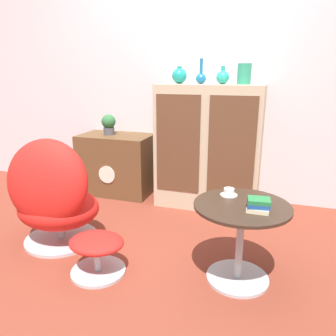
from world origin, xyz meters
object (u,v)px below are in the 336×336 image
at_px(egg_chair, 53,197).
at_px(teacup, 229,193).
at_px(book_stack, 258,205).
at_px(potted_plant, 109,124).
at_px(sideboard, 209,147).
at_px(vase_leftmost, 179,76).
at_px(vase_rightmost, 244,74).
at_px(vase_inner_left, 201,77).
at_px(coffee_table, 240,232).
at_px(vase_inner_right, 223,77).
at_px(ottoman, 97,249).
at_px(tv_console, 117,164).

distance_m(egg_chair, teacup, 1.25).
relative_size(egg_chair, book_stack, 6.26).
bearing_deg(potted_plant, book_stack, -38.19).
bearing_deg(book_stack, sideboard, 113.11).
xyz_separation_m(vase_leftmost, vase_rightmost, (0.57, 0.00, 0.02)).
xyz_separation_m(sideboard, vase_inner_left, (-0.10, 0.00, 0.62)).
bearing_deg(coffee_table, vase_inner_left, 114.36).
height_order(sideboard, potted_plant, sideboard).
height_order(egg_chair, vase_inner_right, vase_inner_right).
height_order(ottoman, book_stack, book_stack).
height_order(ottoman, vase_leftmost, vase_leftmost).
height_order(tv_console, vase_rightmost, vase_rightmost).
bearing_deg(vase_leftmost, vase_rightmost, 0.00).
bearing_deg(potted_plant, tv_console, -0.27).
distance_m(coffee_table, vase_inner_right, 1.48).
relative_size(vase_inner_right, potted_plant, 0.75).
bearing_deg(teacup, vase_rightmost, 92.93).
bearing_deg(egg_chair, coffee_table, -1.23).
distance_m(vase_inner_left, vase_rightmost, 0.38).
relative_size(coffee_table, vase_inner_left, 2.61).
distance_m(sideboard, book_stack, 1.32).
xyz_separation_m(egg_chair, potted_plant, (-0.14, 1.13, 0.36)).
xyz_separation_m(coffee_table, potted_plant, (-1.47, 1.16, 0.41)).
height_order(teacup, book_stack, book_stack).
bearing_deg(potted_plant, vase_inner_right, -0.50).
xyz_separation_m(ottoman, coffee_table, (0.85, 0.21, 0.15)).
bearing_deg(vase_leftmost, egg_chair, -118.48).
height_order(sideboard, egg_chair, sideboard).
xyz_separation_m(vase_rightmost, teacup, (0.05, -1.03, -0.70)).
bearing_deg(coffee_table, vase_rightmost, 97.29).
distance_m(vase_leftmost, vase_rightmost, 0.57).
bearing_deg(tv_console, vase_inner_right, -0.52).
xyz_separation_m(sideboard, tv_console, (-0.97, 0.01, -0.26)).
height_order(egg_chair, book_stack, egg_chair).
bearing_deg(ottoman, sideboard, 72.46).
bearing_deg(vase_rightmost, vase_leftmost, 180.00).
relative_size(sideboard, tv_console, 1.55).
distance_m(vase_leftmost, teacup, 1.39).
relative_size(sideboard, vase_leftmost, 7.54).
bearing_deg(coffee_table, egg_chair, 178.77).
relative_size(sideboard, potted_plant, 5.53).
xyz_separation_m(tv_console, vase_leftmost, (0.68, -0.01, 0.89)).
xyz_separation_m(ottoman, vase_leftmost, (0.13, 1.36, 1.03)).
bearing_deg(coffee_table, ottoman, -166.43).
distance_m(sideboard, ottoman, 1.48).
relative_size(vase_inner_left, vase_rightmost, 1.25).
bearing_deg(coffee_table, teacup, 127.77).
relative_size(coffee_table, vase_leftmost, 3.75).
distance_m(egg_chair, coffee_table, 1.33).
distance_m(vase_inner_right, potted_plant, 1.23).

